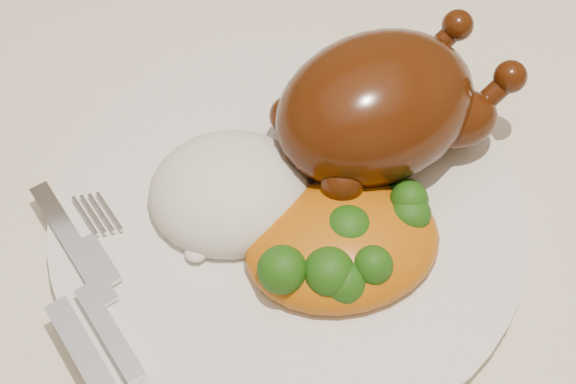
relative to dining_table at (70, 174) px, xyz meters
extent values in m
cylinder|color=brown|center=(0.73, 0.38, -0.31)|extent=(0.07, 0.07, 0.72)
cube|color=brown|center=(0.00, 0.00, 0.07)|extent=(1.60, 0.90, 0.04)
cube|color=silver|center=(0.00, 0.00, 0.10)|extent=(1.72, 1.02, 0.01)
cylinder|color=white|center=(0.16, -0.15, 0.11)|extent=(0.36, 0.36, 0.01)
ellipsoid|color=#451907|center=(0.23, -0.12, 0.16)|extent=(0.17, 0.14, 0.09)
ellipsoid|color=#451907|center=(0.22, -0.12, 0.18)|extent=(0.08, 0.07, 0.04)
ellipsoid|color=#451907|center=(0.28, -0.13, 0.15)|extent=(0.05, 0.04, 0.04)
sphere|color=#451907|center=(0.32, -0.12, 0.17)|extent=(0.02, 0.02, 0.02)
ellipsoid|color=#451907|center=(0.26, -0.07, 0.15)|extent=(0.05, 0.04, 0.04)
sphere|color=#451907|center=(0.30, -0.06, 0.17)|extent=(0.02, 0.02, 0.02)
sphere|color=#451907|center=(0.19, -0.16, 0.14)|extent=(0.03, 0.03, 0.03)
sphere|color=#451907|center=(0.17, -0.10, 0.14)|extent=(0.03, 0.03, 0.03)
ellipsoid|color=silver|center=(0.12, -0.14, 0.13)|extent=(0.12, 0.11, 0.06)
ellipsoid|color=#BE710C|center=(0.18, -0.19, 0.13)|extent=(0.13, 0.10, 0.04)
ellipsoid|color=#BE710C|center=(0.22, -0.18, 0.13)|extent=(0.06, 0.05, 0.03)
ellipsoid|color=#13400A|center=(0.23, -0.18, 0.14)|extent=(0.03, 0.03, 0.03)
ellipsoid|color=#13400A|center=(0.14, -0.21, 0.14)|extent=(0.03, 0.03, 0.03)
ellipsoid|color=#13400A|center=(0.14, -0.21, 0.14)|extent=(0.02, 0.02, 0.02)
ellipsoid|color=#13400A|center=(0.19, -0.17, 0.13)|extent=(0.02, 0.02, 0.02)
ellipsoid|color=#13400A|center=(0.17, -0.22, 0.14)|extent=(0.03, 0.03, 0.03)
ellipsoid|color=#13400A|center=(0.19, -0.21, 0.13)|extent=(0.02, 0.02, 0.02)
ellipsoid|color=#13400A|center=(0.23, -0.17, 0.13)|extent=(0.03, 0.03, 0.02)
ellipsoid|color=#13400A|center=(0.23, -0.19, 0.14)|extent=(0.03, 0.03, 0.02)
ellipsoid|color=#13400A|center=(0.19, -0.19, 0.14)|extent=(0.03, 0.03, 0.03)
ellipsoid|color=#13400A|center=(0.20, -0.22, 0.14)|extent=(0.02, 0.02, 0.03)
ellipsoid|color=#13400A|center=(0.18, -0.23, 0.13)|extent=(0.03, 0.03, 0.03)
cube|color=silver|center=(0.02, -0.15, 0.12)|extent=(0.05, 0.10, 0.00)
cube|color=silver|center=(0.02, -0.23, 0.12)|extent=(0.04, 0.07, 0.01)
cube|color=silver|center=(0.04, -0.22, 0.12)|extent=(0.04, 0.07, 0.01)
cube|color=silver|center=(0.04, -0.15, 0.12)|extent=(0.04, 0.07, 0.00)
camera|label=1|loc=(0.09, -0.45, 0.56)|focal=50.00mm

